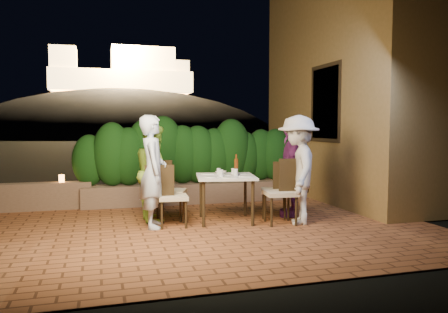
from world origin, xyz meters
name	(u,v)px	position (x,y,z in m)	size (l,w,h in m)	color
ground	(207,230)	(0.00, 0.00, -0.02)	(400.00, 400.00, 0.00)	black
terrace_floor	(200,226)	(0.00, 0.50, -0.07)	(7.00, 6.00, 0.15)	brown
building_wall	(348,81)	(3.60, 2.00, 2.50)	(1.60, 5.00, 5.00)	olive
window_pane	(327,103)	(2.82, 1.50, 2.00)	(0.08, 1.00, 1.40)	black
window_frame	(326,103)	(2.81, 1.50, 2.00)	(0.06, 1.15, 1.55)	black
planter	(190,193)	(0.20, 2.30, 0.20)	(4.20, 0.55, 0.40)	brown
hedge	(189,156)	(0.20, 2.30, 0.95)	(4.00, 0.70, 1.10)	#10360F
parapet	(29,197)	(-2.80, 2.30, 0.25)	(2.20, 0.30, 0.50)	brown
hill	(124,163)	(2.00, 60.00, -4.00)	(52.00, 40.00, 22.00)	black
fortress	(122,65)	(2.00, 60.00, 10.50)	(26.00, 8.00, 8.00)	#FFCC7A
dining_table	(226,198)	(0.41, 0.41, 0.38)	(0.92, 0.92, 0.75)	white
plate_nw	(211,177)	(0.11, 0.22, 0.76)	(0.20, 0.20, 0.01)	white
plate_sw	(208,174)	(0.18, 0.70, 0.76)	(0.24, 0.24, 0.01)	white
plate_ne	(246,176)	(0.67, 0.17, 0.76)	(0.22, 0.22, 0.01)	white
plate_se	(240,173)	(0.70, 0.57, 0.76)	(0.24, 0.24, 0.01)	white
plate_centre	(225,175)	(0.40, 0.44, 0.76)	(0.22, 0.22, 0.01)	white
plate_front	(230,177)	(0.38, 0.08, 0.76)	(0.24, 0.24, 0.01)	white
glass_nw	(221,173)	(0.29, 0.26, 0.81)	(0.07, 0.07, 0.12)	silver
glass_sw	(219,171)	(0.34, 0.58, 0.80)	(0.06, 0.06, 0.10)	silver
glass_ne	(236,172)	(0.55, 0.32, 0.81)	(0.07, 0.07, 0.11)	silver
glass_se	(233,171)	(0.58, 0.55, 0.80)	(0.06, 0.06, 0.10)	silver
beer_bottle	(236,165)	(0.60, 0.43, 0.92)	(0.07, 0.07, 0.34)	#54270E
bowl	(221,172)	(0.41, 0.69, 0.77)	(0.18, 0.18, 0.04)	white
chair_left_front	(173,196)	(-0.47, 0.30, 0.48)	(0.44, 0.44, 0.95)	black
chair_left_back	(171,190)	(-0.42, 0.78, 0.49)	(0.46, 0.46, 0.99)	black
chair_right_front	(280,191)	(1.19, 0.00, 0.52)	(0.48, 0.48, 1.03)	black
chair_right_back	(274,189)	(1.29, 0.51, 0.47)	(0.44, 0.44, 0.95)	black
diner_blue	(153,172)	(-0.77, 0.32, 0.86)	(0.63, 0.41, 1.71)	#C6DCFE
diner_green	(155,172)	(-0.68, 0.86, 0.79)	(0.77, 0.60, 1.59)	#A1D743
diner_white	(298,170)	(1.47, -0.05, 0.86)	(1.11, 0.64, 1.72)	silver
diner_purple	(292,168)	(1.62, 0.51, 0.82)	(0.96, 0.40, 1.64)	#662369
parapet_lamp	(62,178)	(-2.23, 2.30, 0.57)	(0.10, 0.10, 0.14)	orange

